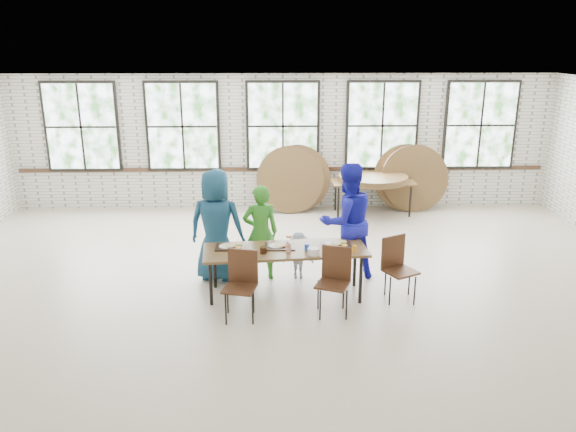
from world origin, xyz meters
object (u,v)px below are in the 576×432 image
at_px(chair_near_right, 335,275).
at_px(storage_table, 373,183).
at_px(chair_near_left, 241,278).
at_px(dining_table, 285,252).

distance_m(chair_near_right, storage_table, 4.89).
bearing_deg(chair_near_right, chair_near_left, -153.94).
bearing_deg(dining_table, chair_near_left, -138.92).
relative_size(dining_table, chair_near_left, 2.59).
xyz_separation_m(chair_near_right, storage_table, (1.34, 4.70, 0.13)).
xyz_separation_m(dining_table, chair_near_right, (0.67, -0.56, -0.13)).
relative_size(chair_near_right, storage_table, 0.52).
height_order(dining_table, storage_table, same).
xyz_separation_m(chair_near_left, chair_near_right, (1.29, 0.09, 0.00)).
relative_size(dining_table, storage_table, 1.35).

